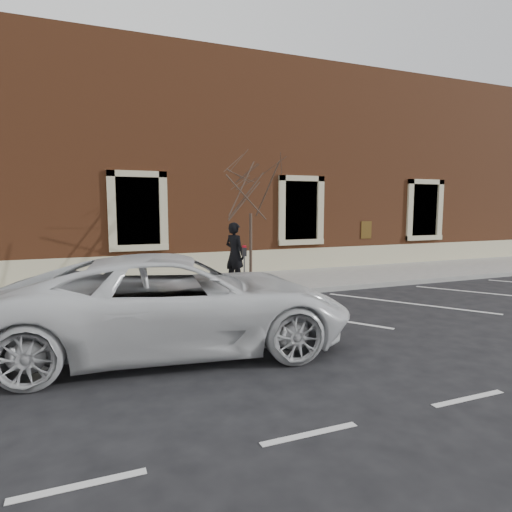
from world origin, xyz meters
name	(u,v)px	position (x,y,z in m)	size (l,w,h in m)	color
ground	(264,297)	(0.00, 0.00, 0.00)	(120.00, 120.00, 0.00)	#28282B
sidewalk_near	(243,284)	(0.00, 1.75, 0.07)	(40.00, 3.50, 0.15)	#B8B3AD
curb_near	(265,294)	(0.00, -0.05, 0.07)	(40.00, 0.12, 0.15)	#9E9E99
parking_stripes	(300,315)	(0.00, -2.20, 0.00)	(28.00, 4.40, 0.01)	silver
building_civic	(196,173)	(0.00, 7.74, 4.00)	(40.00, 8.62, 8.00)	brown
man	(235,254)	(-0.43, 1.26, 1.11)	(0.70, 0.46, 1.92)	black
parking_meter	(244,259)	(-0.41, 0.50, 1.04)	(0.12, 0.09, 1.28)	#595B60
tree_grate	(251,285)	(-0.04, 0.93, 0.17)	(1.25, 1.25, 0.03)	#402214
sapling	(251,193)	(-0.04, 0.93, 2.94)	(2.39, 2.39, 3.99)	#4E3A2F
white_truck	(178,302)	(-3.17, -3.54, 0.86)	(2.84, 6.16, 1.71)	silver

